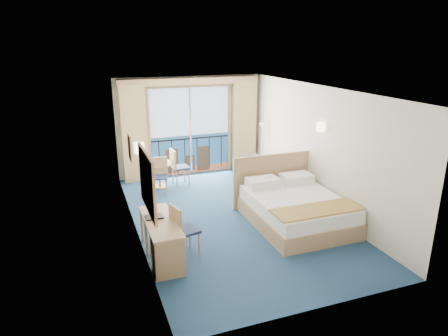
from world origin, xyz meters
TOP-DOWN VIEW (x-y plane):
  - floor at (0.00, 0.00)m, footprint 6.50×6.50m
  - room_walls at (0.00, 0.00)m, footprint 4.04×6.54m
  - balcony_door at (-0.01, 3.22)m, footprint 2.36×0.03m
  - curtain_left at (-1.55, 3.07)m, footprint 0.65×0.22m
  - curtain_right at (1.55, 3.07)m, footprint 0.65×0.22m
  - pelmet at (0.00, 3.10)m, footprint 3.80×0.25m
  - mirror at (-1.97, -1.50)m, footprint 0.05×1.25m
  - wall_print at (-1.97, 0.45)m, footprint 0.04×0.42m
  - sconce_left at (-1.94, -0.60)m, footprint 0.18×0.18m
  - sconce_right at (1.94, -0.15)m, footprint 0.18×0.18m
  - bed at (1.11, -0.67)m, footprint 1.89×2.25m
  - nightstand at (1.76, 0.71)m, footprint 0.44×0.42m
  - phone at (1.76, 0.75)m, footprint 0.19×0.15m
  - armchair at (1.37, 1.87)m, footprint 0.98×0.99m
  - floor_lamp at (1.83, 2.47)m, footprint 0.20×0.20m
  - desk at (-1.74, -1.51)m, footprint 0.51×1.48m
  - desk_chair at (-1.39, -1.17)m, footprint 0.50×0.50m
  - folder at (-1.81, -0.96)m, footprint 0.30×0.23m
  - desk_lamp at (-1.77, -0.54)m, footprint 0.11×0.11m
  - round_table at (-1.07, 2.39)m, footprint 0.71×0.71m
  - table_chair_a at (-0.59, 2.39)m, footprint 0.45×0.45m
  - table_chair_b at (-1.13, 2.01)m, footprint 0.46×0.47m

SIDE VIEW (x-z plane):
  - floor at x=0.00m, z-range 0.00..0.00m
  - nightstand at x=1.76m, z-range 0.00..0.58m
  - bed at x=1.11m, z-range -0.26..0.93m
  - armchair at x=1.37m, z-range 0.00..0.68m
  - desk at x=-1.74m, z-range 0.04..0.73m
  - round_table at x=-1.07m, z-range 0.16..0.80m
  - table_chair_b at x=-1.13m, z-range 0.06..0.93m
  - desk_chair at x=-1.39m, z-range 0.06..1.01m
  - table_chair_a at x=-0.59m, z-range 0.06..1.02m
  - phone at x=1.76m, z-range 0.58..0.66m
  - folder at x=-1.81m, z-range 0.69..0.72m
  - desk_lamp at x=-1.77m, z-range 0.80..1.23m
  - floor_lamp at x=1.83m, z-range 0.37..1.82m
  - balcony_door at x=-0.01m, z-range -0.12..2.40m
  - curtain_left at x=-1.55m, z-range 0.00..2.55m
  - curtain_right at x=1.55m, z-range 0.00..2.55m
  - mirror at x=-1.97m, z-range 1.08..2.03m
  - wall_print at x=-1.97m, z-range 1.34..1.86m
  - room_walls at x=0.00m, z-range 0.42..3.14m
  - sconce_left at x=-1.94m, z-range 1.76..1.94m
  - sconce_right at x=1.94m, z-range 1.76..1.94m
  - pelmet at x=0.00m, z-range 2.49..2.67m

